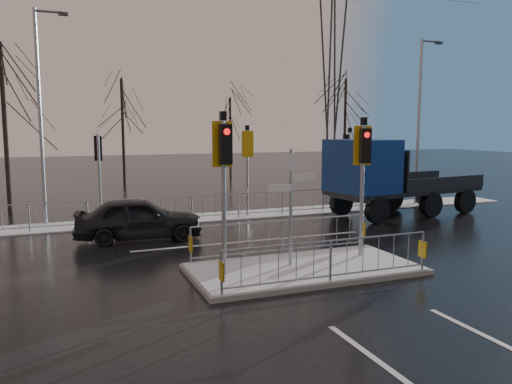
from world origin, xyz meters
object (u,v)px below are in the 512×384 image
object	(u,v)px
street_lamp_right	(420,115)
street_lamp_left	(42,109)
flatbed_truck	(380,176)
traffic_island	(303,257)
car_far_lane	(139,219)

from	to	relation	value
street_lamp_right	street_lamp_left	distance (m)	17.03
flatbed_truck	traffic_island	bearing A→B (deg)	-137.46
traffic_island	street_lamp_right	world-z (taller)	street_lamp_right
car_far_lane	flatbed_truck	xyz separation A→B (m)	(10.12, 0.71, 1.03)
traffic_island	street_lamp_right	bearing A→B (deg)	38.73
flatbed_truck	street_lamp_left	xyz separation A→B (m)	(-13.09, 3.37, 2.75)
car_far_lane	street_lamp_right	distance (m)	14.83
flatbed_truck	street_lamp_right	xyz separation A→B (m)	(3.91, 2.37, 2.64)
car_far_lane	flatbed_truck	distance (m)	10.20
car_far_lane	street_lamp_left	xyz separation A→B (m)	(-2.97, 4.08, 3.77)
car_far_lane	street_lamp_left	size ratio (longest dim) A/B	0.52
flatbed_truck	street_lamp_left	bearing A→B (deg)	165.57
car_far_lane	street_lamp_right	size ratio (longest dim) A/B	0.53
traffic_island	flatbed_truck	world-z (taller)	traffic_island
flatbed_truck	street_lamp_left	distance (m)	13.79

